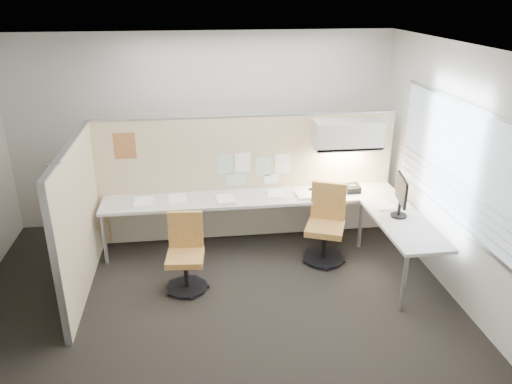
{
  "coord_description": "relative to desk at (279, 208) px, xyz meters",
  "views": [
    {
      "loc": [
        -0.16,
        -4.86,
        3.34
      ],
      "look_at": [
        0.58,
        0.8,
        0.99
      ],
      "focal_mm": 35.0,
      "sensor_mm": 36.0,
      "label": 1
    }
  ],
  "objects": [
    {
      "name": "stapler",
      "position": [
        0.53,
        0.22,
        0.15
      ],
      "size": [
        0.14,
        0.05,
        0.05
      ],
      "primitive_type": "cube",
      "rotation": [
        0.0,
        0.0,
        0.07
      ],
      "color": "black",
      "rests_on": "desk"
    },
    {
      "name": "window_pane",
      "position": [
        1.79,
        -1.13,
        0.95
      ],
      "size": [
        0.01,
        2.8,
        1.3
      ],
      "primitive_type": "cube",
      "color": "#9FAEB9",
      "rests_on": "wall_right"
    },
    {
      "name": "paper_stack_3",
      "position": [
        -0.0,
        0.2,
        0.13
      ],
      "size": [
        0.28,
        0.34,
        0.01
      ],
      "primitive_type": "cube",
      "rotation": [
        0.0,
        0.0,
        -0.19
      ],
      "color": "white",
      "rests_on": "desk"
    },
    {
      "name": "task_light_strip",
      "position": [
        0.97,
        0.26,
        0.7
      ],
      "size": [
        0.6,
        0.06,
        0.02
      ],
      "primitive_type": "cube",
      "color": "#FFEABF",
      "rests_on": "overhead_bin"
    },
    {
      "name": "chair_right",
      "position": [
        0.56,
        -0.34,
        -0.13
      ],
      "size": [
        0.61,
        0.63,
        1.0
      ],
      "rotation": [
        0.0,
        0.0,
        -0.39
      ],
      "color": "black",
      "rests_on": "floor"
    },
    {
      "name": "poster",
      "position": [
        -1.98,
        0.44,
        0.82
      ],
      "size": [
        0.28,
        0.0,
        0.35
      ],
      "primitive_type": "cube",
      "color": "orange",
      "rests_on": "partition_back"
    },
    {
      "name": "wall_back",
      "position": [
        -0.93,
        1.12,
        0.8
      ],
      "size": [
        5.5,
        0.02,
        2.8
      ],
      "primitive_type": "cube",
      "color": "beige",
      "rests_on": "ground"
    },
    {
      "name": "pinned_papers",
      "position": [
        -0.3,
        0.44,
        0.43
      ],
      "size": [
        1.01,
        0.0,
        0.47
      ],
      "color": "#8CBF8C",
      "rests_on": "partition_back"
    },
    {
      "name": "paper_stack_2",
      "position": [
        -0.71,
        0.03,
        0.15
      ],
      "size": [
        0.26,
        0.32,
        0.05
      ],
      "primitive_type": "cube",
      "rotation": [
        0.0,
        0.0,
        0.09
      ],
      "color": "white",
      "rests_on": "desk"
    },
    {
      "name": "coat_hook",
      "position": [
        -2.51,
        -1.25,
        0.8
      ],
      "size": [
        0.18,
        0.49,
        1.45
      ],
      "color": "silver",
      "rests_on": "partition_left"
    },
    {
      "name": "phone",
      "position": [
        1.04,
        0.14,
        0.18
      ],
      "size": [
        0.22,
        0.21,
        0.12
      ],
      "rotation": [
        0.0,
        0.0,
        0.08
      ],
      "color": "black",
      "rests_on": "desk"
    },
    {
      "name": "monitor",
      "position": [
        1.37,
        -0.71,
        0.42
      ],
      "size": [
        0.2,
        0.48,
        0.51
      ],
      "rotation": [
        0.0,
        0.0,
        1.38
      ],
      "color": "black",
      "rests_on": "desk"
    },
    {
      "name": "floor",
      "position": [
        -0.93,
        -1.13,
        -0.61
      ],
      "size": [
        5.5,
        4.5,
        0.01
      ],
      "primitive_type": "cube",
      "color": "black",
      "rests_on": "ground"
    },
    {
      "name": "wall_right",
      "position": [
        1.82,
        -1.13,
        0.8
      ],
      "size": [
        0.02,
        4.5,
        2.8
      ],
      "primitive_type": "cube",
      "color": "beige",
      "rests_on": "ground"
    },
    {
      "name": "partition_left",
      "position": [
        -2.43,
        -0.63,
        0.27
      ],
      "size": [
        0.06,
        2.2,
        1.75
      ],
      "primitive_type": "cube",
      "color": "beige",
      "rests_on": "floor"
    },
    {
      "name": "partition_back",
      "position": [
        -0.38,
        0.47,
        0.27
      ],
      "size": [
        4.1,
        0.06,
        1.75
      ],
      "primitive_type": "cube",
      "color": "beige",
      "rests_on": "floor"
    },
    {
      "name": "paper_stack_1",
      "position": [
        -1.33,
        0.18,
        0.14
      ],
      "size": [
        0.25,
        0.31,
        0.02
      ],
      "primitive_type": "cube",
      "rotation": [
        0.0,
        0.0,
        0.07
      ],
      "color": "white",
      "rests_on": "desk"
    },
    {
      "name": "chair_left",
      "position": [
        -1.24,
        -0.79,
        -0.18
      ],
      "size": [
        0.48,
        0.49,
        0.91
      ],
      "rotation": [
        0.0,
        0.0,
        -0.09
      ],
      "color": "black",
      "rests_on": "floor"
    },
    {
      "name": "overhead_bin",
      "position": [
        0.97,
        0.26,
        0.91
      ],
      "size": [
        0.9,
        0.36,
        0.38
      ],
      "primitive_type": "cube",
      "color": "beige",
      "rests_on": "partition_back"
    },
    {
      "name": "paper_stack_4",
      "position": [
        0.37,
        0.08,
        0.14
      ],
      "size": [
        0.24,
        0.31,
        0.03
      ],
      "primitive_type": "cube",
      "rotation": [
        0.0,
        0.0,
        0.04
      ],
      "color": "white",
      "rests_on": "desk"
    },
    {
      "name": "paper_stack_5",
      "position": [
        1.31,
        -0.37,
        0.14
      ],
      "size": [
        0.24,
        0.31,
        0.02
      ],
      "primitive_type": "cube",
      "rotation": [
        0.0,
        0.0,
        0.04
      ],
      "color": "white",
      "rests_on": "desk"
    },
    {
      "name": "tape_dispenser",
      "position": [
        0.72,
        0.23,
        0.16
      ],
      "size": [
        0.1,
        0.07,
        0.06
      ],
      "primitive_type": "cube",
      "rotation": [
        0.0,
        0.0,
        -0.08
      ],
      "color": "black",
      "rests_on": "desk"
    },
    {
      "name": "ceiling",
      "position": [
        -0.93,
        -1.13,
        2.2
      ],
      "size": [
        5.5,
        4.5,
        0.01
      ],
      "primitive_type": "cube",
      "color": "white",
      "rests_on": "wall_back"
    },
    {
      "name": "paper_stack_0",
      "position": [
        -1.77,
        0.11,
        0.15
      ],
      "size": [
        0.24,
        0.31,
        0.03
      ],
      "primitive_type": "cube",
      "rotation": [
        0.0,
        0.0,
        -0.02
      ],
      "color": "white",
      "rests_on": "desk"
    },
    {
      "name": "wall_front",
      "position": [
        -0.93,
        -3.38,
        0.8
      ],
      "size": [
        5.5,
        0.02,
        2.8
      ],
      "primitive_type": "cube",
      "color": "beige",
      "rests_on": "ground"
    },
    {
      "name": "desk",
      "position": [
        0.0,
        0.0,
        0.0
      ],
      "size": [
        4.0,
        2.07,
        0.73
      ],
      "color": "beige",
      "rests_on": "floor"
    }
  ]
}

